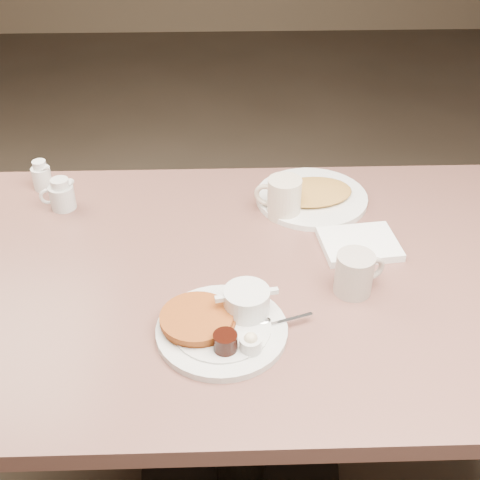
{
  "coord_description": "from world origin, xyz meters",
  "views": [
    {
      "loc": [
        -0.03,
        -1.05,
        1.6
      ],
      "look_at": [
        0.0,
        0.02,
        0.82
      ],
      "focal_mm": 46.86,
      "sensor_mm": 36.0,
      "label": 1
    }
  ],
  "objects_px": {
    "creamer_left": "(61,195)",
    "hash_plate": "(312,196)",
    "coffee_mug_far": "(283,198)",
    "main_plate": "(223,322)",
    "coffee_mug_near": "(355,273)",
    "creamer_right": "(41,176)",
    "diner_table": "(240,329)"
  },
  "relations": [
    {
      "from": "creamer_left",
      "to": "hash_plate",
      "type": "distance_m",
      "value": 0.62
    },
    {
      "from": "coffee_mug_far",
      "to": "creamer_left",
      "type": "bearing_deg",
      "value": 174.56
    },
    {
      "from": "main_plate",
      "to": "hash_plate",
      "type": "bearing_deg",
      "value": 63.76
    },
    {
      "from": "main_plate",
      "to": "hash_plate",
      "type": "relative_size",
      "value": 1.01
    },
    {
      "from": "hash_plate",
      "to": "coffee_mug_near",
      "type": "bearing_deg",
      "value": -82.89
    },
    {
      "from": "main_plate",
      "to": "coffee_mug_far",
      "type": "distance_m",
      "value": 0.42
    },
    {
      "from": "main_plate",
      "to": "coffee_mug_near",
      "type": "height_order",
      "value": "coffee_mug_near"
    },
    {
      "from": "hash_plate",
      "to": "main_plate",
      "type": "bearing_deg",
      "value": -116.24
    },
    {
      "from": "creamer_right",
      "to": "hash_plate",
      "type": "height_order",
      "value": "creamer_right"
    },
    {
      "from": "coffee_mug_near",
      "to": "creamer_left",
      "type": "height_order",
      "value": "coffee_mug_near"
    },
    {
      "from": "coffee_mug_far",
      "to": "creamer_right",
      "type": "distance_m",
      "value": 0.63
    },
    {
      "from": "creamer_right",
      "to": "coffee_mug_far",
      "type": "bearing_deg",
      "value": -13.41
    },
    {
      "from": "coffee_mug_near",
      "to": "coffee_mug_far",
      "type": "relative_size",
      "value": 0.96
    },
    {
      "from": "diner_table",
      "to": "creamer_right",
      "type": "distance_m",
      "value": 0.65
    },
    {
      "from": "main_plate",
      "to": "creamer_left",
      "type": "relative_size",
      "value": 3.56
    },
    {
      "from": "coffee_mug_far",
      "to": "coffee_mug_near",
      "type": "bearing_deg",
      "value": -66.6
    },
    {
      "from": "coffee_mug_far",
      "to": "hash_plate",
      "type": "bearing_deg",
      "value": 39.55
    },
    {
      "from": "hash_plate",
      "to": "creamer_left",
      "type": "bearing_deg",
      "value": -178.69
    },
    {
      "from": "diner_table",
      "to": "main_plate",
      "type": "relative_size",
      "value": 4.6
    },
    {
      "from": "main_plate",
      "to": "creamer_right",
      "type": "distance_m",
      "value": 0.71
    },
    {
      "from": "hash_plate",
      "to": "diner_table",
      "type": "bearing_deg",
      "value": -123.83
    },
    {
      "from": "coffee_mug_near",
      "to": "main_plate",
      "type": "bearing_deg",
      "value": -157.97
    },
    {
      "from": "main_plate",
      "to": "coffee_mug_far",
      "type": "bearing_deg",
      "value": 69.53
    },
    {
      "from": "creamer_left",
      "to": "hash_plate",
      "type": "xyz_separation_m",
      "value": [
        0.62,
        0.01,
        -0.02
      ]
    },
    {
      "from": "diner_table",
      "to": "coffee_mug_near",
      "type": "distance_m",
      "value": 0.33
    },
    {
      "from": "main_plate",
      "to": "coffee_mug_far",
      "type": "xyz_separation_m",
      "value": [
        0.15,
        0.39,
        0.03
      ]
    },
    {
      "from": "coffee_mug_far",
      "to": "creamer_right",
      "type": "xyz_separation_m",
      "value": [
        -0.61,
        0.15,
        -0.01
      ]
    },
    {
      "from": "diner_table",
      "to": "main_plate",
      "type": "xyz_separation_m",
      "value": [
        -0.04,
        -0.18,
        0.19
      ]
    },
    {
      "from": "coffee_mug_near",
      "to": "creamer_right",
      "type": "bearing_deg",
      "value": 149.61
    },
    {
      "from": "diner_table",
      "to": "coffee_mug_far",
      "type": "distance_m",
      "value": 0.33
    },
    {
      "from": "coffee_mug_near",
      "to": "creamer_left",
      "type": "xyz_separation_m",
      "value": [
        -0.66,
        0.34,
        -0.01
      ]
    },
    {
      "from": "main_plate",
      "to": "coffee_mug_near",
      "type": "relative_size",
      "value": 2.73
    }
  ]
}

